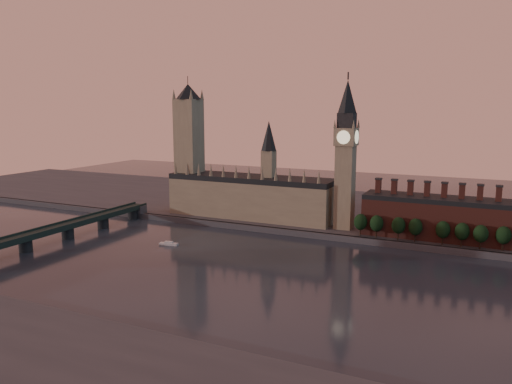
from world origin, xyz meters
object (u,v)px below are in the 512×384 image
big_ben (346,153)px  victoria_tower (189,144)px  westminster_bridge (44,235)px  river_boat (169,244)px

big_ben → victoria_tower: bearing=177.8°
big_ben → westminster_bridge: big_ben is taller
river_boat → westminster_bridge: bearing=-165.3°
victoria_tower → big_ben: bearing=-2.2°
victoria_tower → big_ben: size_ratio=1.01×
big_ben → westminster_bridge: bearing=-145.7°
big_ben → westminster_bridge: (-165.00, -112.70, -49.39)m
big_ben → westminster_bridge: 205.83m
victoria_tower → river_boat: bearing=-66.3°
victoria_tower → westminster_bridge: 133.21m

